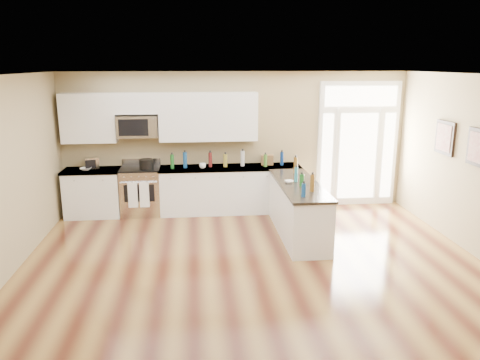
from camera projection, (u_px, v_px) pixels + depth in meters
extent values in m
plane|color=#4C2215|center=(264.00, 298.00, 6.05)|extent=(8.00, 8.00, 0.00)
plane|color=#9D8B63|center=(236.00, 141.00, 9.57)|extent=(7.00, 0.00, 7.00)
plane|color=white|center=(267.00, 77.00, 5.37)|extent=(8.00, 8.00, 0.00)
cube|color=white|center=(93.00, 194.00, 9.23)|extent=(1.06, 0.62, 0.90)
cube|color=black|center=(95.00, 213.00, 9.33)|extent=(1.02, 0.52, 0.10)
cube|color=black|center=(92.00, 170.00, 9.12)|extent=(1.10, 0.66, 0.04)
cube|color=white|center=(230.00, 190.00, 9.49)|extent=(2.81, 0.62, 0.90)
cube|color=black|center=(230.00, 209.00, 9.59)|extent=(2.77, 0.52, 0.10)
cube|color=black|center=(230.00, 168.00, 9.38)|extent=(2.85, 0.66, 0.04)
cube|color=white|center=(298.00, 210.00, 8.19)|extent=(0.65, 2.28, 0.90)
cube|color=black|center=(297.00, 232.00, 8.29)|extent=(0.61, 2.18, 0.10)
cube|color=black|center=(299.00, 184.00, 8.08)|extent=(0.69, 2.32, 0.04)
cube|color=white|center=(89.00, 118.00, 9.01)|extent=(1.04, 0.33, 0.95)
cube|color=white|center=(208.00, 117.00, 9.23)|extent=(1.94, 0.33, 0.95)
cube|color=white|center=(137.00, 103.00, 9.04)|extent=(0.82, 0.33, 0.40)
cube|color=silver|center=(138.00, 126.00, 9.11)|extent=(0.78, 0.40, 0.42)
cube|color=black|center=(133.00, 128.00, 8.90)|extent=(0.56, 0.01, 0.32)
cube|color=white|center=(357.00, 144.00, 9.80)|extent=(1.70, 0.08, 2.60)
cube|color=white|center=(358.00, 156.00, 9.81)|extent=(0.78, 0.02, 1.80)
cube|color=white|center=(327.00, 157.00, 9.75)|extent=(0.22, 0.02, 1.80)
cube|color=white|center=(388.00, 156.00, 9.88)|extent=(0.22, 0.02, 1.80)
cube|color=white|center=(361.00, 96.00, 9.51)|extent=(1.50, 0.02, 0.40)
cube|color=black|center=(445.00, 138.00, 8.09)|extent=(0.04, 0.58, 0.58)
cube|color=brown|center=(444.00, 138.00, 8.09)|extent=(0.01, 0.46, 0.46)
cube|color=black|center=(479.00, 148.00, 7.13)|extent=(0.04, 0.58, 0.58)
cube|color=brown|center=(478.00, 148.00, 7.12)|extent=(0.01, 0.46, 0.46)
cube|color=silver|center=(141.00, 192.00, 9.32)|extent=(0.77, 0.63, 0.92)
cube|color=black|center=(140.00, 169.00, 9.20)|extent=(0.77, 0.60, 0.03)
cube|color=silver|center=(141.00, 162.00, 9.48)|extent=(0.77, 0.04, 0.14)
cube|color=black|center=(139.00, 193.00, 9.00)|extent=(0.58, 0.01, 0.34)
cylinder|color=silver|center=(138.00, 183.00, 8.92)|extent=(0.70, 0.02, 0.02)
cube|color=white|center=(133.00, 195.00, 8.95)|extent=(0.18, 0.02, 0.50)
cube|color=white|center=(144.00, 195.00, 8.98)|extent=(0.18, 0.02, 0.50)
cylinder|color=black|center=(146.00, 164.00, 9.08)|extent=(0.36, 0.36, 0.21)
cube|color=silver|center=(92.00, 163.00, 9.19)|extent=(0.31, 0.28, 0.22)
cube|color=brown|center=(267.00, 160.00, 9.55)|extent=(0.27, 0.21, 0.20)
imported|color=white|center=(86.00, 169.00, 9.04)|extent=(0.22, 0.22, 0.05)
imported|color=white|center=(289.00, 182.00, 8.07)|extent=(0.18, 0.18, 0.05)
imported|color=white|center=(203.00, 166.00, 9.20)|extent=(0.15, 0.15, 0.10)
cylinder|color=#19591E|center=(172.00, 162.00, 9.16)|extent=(0.07, 0.07, 0.28)
cylinder|color=navy|center=(185.00, 160.00, 9.22)|extent=(0.08, 0.08, 0.31)
cylinder|color=brown|center=(312.00, 183.00, 7.53)|extent=(0.07, 0.07, 0.28)
cylinder|color=olive|center=(225.00, 160.00, 9.33)|extent=(0.08, 0.08, 0.25)
cylinder|color=#26727F|center=(296.00, 174.00, 8.15)|extent=(0.06, 0.06, 0.26)
cylinder|color=#591919|center=(210.00, 160.00, 9.32)|extent=(0.07, 0.07, 0.29)
cylinder|color=#B2B2B7|center=(243.00, 158.00, 9.39)|extent=(0.08, 0.08, 0.31)
cylinder|color=navy|center=(282.00, 159.00, 9.47)|extent=(0.07, 0.07, 0.27)
cylinder|color=#3F7226|center=(265.00, 160.00, 9.35)|extent=(0.07, 0.07, 0.25)
cylinder|color=#19591E|center=(302.00, 180.00, 7.87)|extent=(0.08, 0.08, 0.20)
cylinder|color=navy|center=(304.00, 190.00, 7.23)|extent=(0.07, 0.07, 0.21)
cylinder|color=brown|center=(296.00, 165.00, 8.78)|extent=(0.08, 0.08, 0.30)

